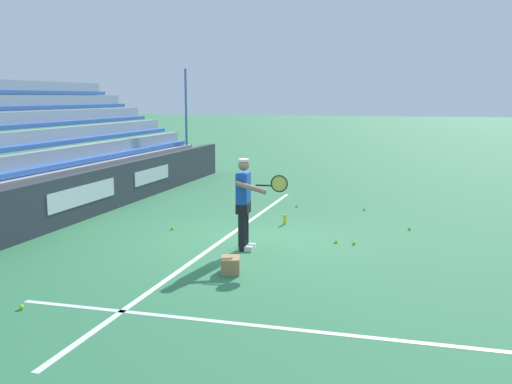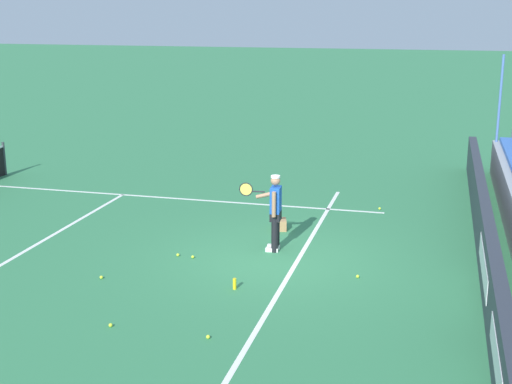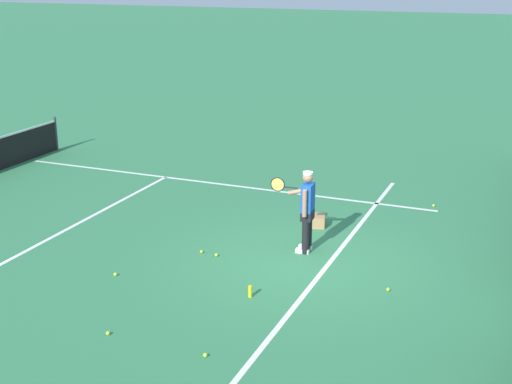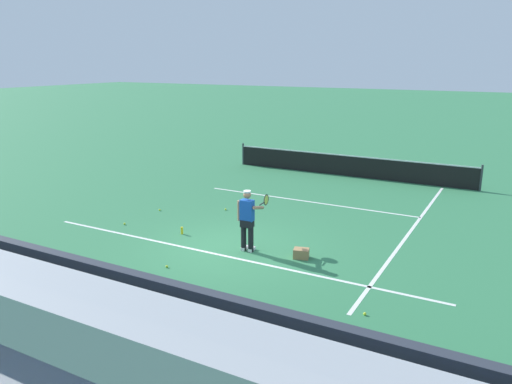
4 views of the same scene
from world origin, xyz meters
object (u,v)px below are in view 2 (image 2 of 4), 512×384
Objects in this scene: tennis_player at (274,212)px; tennis_ball_toward_net at (193,257)px; tennis_ball_far_right at (101,277)px; tennis_ball_midcourt at (208,337)px; tennis_ball_on_baseline at (178,255)px; water_bottle at (235,284)px; ball_box_cardboard at (280,224)px; tennis_ball_by_box at (358,276)px; tennis_ball_stray_back at (380,208)px; tennis_ball_far_left at (111,325)px.

tennis_player reaches higher than tennis_ball_toward_net.
tennis_ball_far_right is 1.00× the size of tennis_ball_midcourt.
tennis_ball_midcourt is (-3.62, -1.89, 0.00)m from tennis_ball_on_baseline.
tennis_ball_on_baseline is 2.27m from water_bottle.
tennis_ball_on_baseline is 4.09m from tennis_ball_midcourt.
tennis_ball_by_box is (-2.74, -2.22, -0.10)m from ball_box_cardboard.
water_bottle is at bearing -86.71° from tennis_ball_far_right.
tennis_player is 25.98× the size of tennis_ball_far_right.
tennis_ball_far_right is 1.92m from tennis_ball_on_baseline.
ball_box_cardboard is 6.06× the size of tennis_ball_stray_back.
tennis_ball_by_box is 1.00× the size of tennis_ball_far_right.
ball_box_cardboard reaches higher than tennis_ball_on_baseline.
tennis_ball_by_box is 1.00× the size of tennis_ball_stray_back.
tennis_ball_stray_back is (3.90, -1.99, -0.86)m from tennis_player.
ball_box_cardboard reaches higher than tennis_ball_far_left.
tennis_ball_by_box and tennis_ball_stray_back have the same top height.
tennis_ball_far_right is 1.00× the size of tennis_ball_on_baseline.
tennis_ball_by_box is at bearing -74.82° from tennis_ball_far_right.
tennis_ball_on_baseline is (1.64, -1.01, 0.00)m from tennis_ball_far_right.
tennis_ball_on_baseline is at bearing 83.81° from tennis_ball_toward_net.
ball_box_cardboard reaches higher than tennis_ball_toward_net.
tennis_ball_toward_net is (0.25, 3.59, 0.00)m from tennis_ball_by_box.
tennis_ball_toward_net is at bearing 43.46° from water_bottle.
tennis_ball_by_box and tennis_ball_midcourt have the same top height.
tennis_ball_far_left is (-8.46, 3.78, 0.00)m from tennis_ball_stray_back.
tennis_ball_far_right is (-2.57, 2.95, -0.86)m from tennis_player.
water_bottle is at bearing 4.61° from tennis_ball_midcourt.
tennis_ball_midcourt is at bearing 166.47° from tennis_ball_stray_back.
tennis_player is 4.01m from tennis_ball_far_right.
tennis_player reaches higher than tennis_ball_far_right.
tennis_ball_by_box is at bearing -121.43° from tennis_player.
tennis_ball_on_baseline and tennis_ball_stray_back have the same top height.
tennis_ball_far_right is at bearing 142.64° from tennis_ball_stray_back.
tennis_ball_by_box is at bearing -94.02° from tennis_ball_toward_net.
tennis_player is 25.98× the size of tennis_ball_by_box.
tennis_ball_far_right is at bearing 139.41° from tennis_ball_toward_net.
tennis_ball_stray_back is 6.04m from tennis_ball_toward_net.
tennis_player is 2.55m from water_bottle.
ball_box_cardboard is 6.07m from tennis_ball_midcourt.
tennis_player reaches higher than tennis_ball_midcourt.
water_bottle is at bearing 160.73° from tennis_ball_stray_back.
ball_box_cardboard is 6.27m from tennis_ball_far_left.
tennis_ball_stray_back is at bearing -37.36° from tennis_ball_far_right.
tennis_player is at bearing -48.93° from tennis_ball_far_right.
water_bottle is (2.14, -1.57, 0.08)m from tennis_ball_far_left.
ball_box_cardboard is 6.06× the size of tennis_ball_on_baseline.
ball_box_cardboard is at bearing -28.92° from tennis_ball_toward_net.
tennis_ball_stray_back is (5.13, 0.02, 0.00)m from tennis_ball_by_box.
tennis_ball_toward_net is (-0.04, -0.36, 0.00)m from tennis_ball_on_baseline.
water_bottle is (-1.48, -1.72, 0.08)m from tennis_ball_on_baseline.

